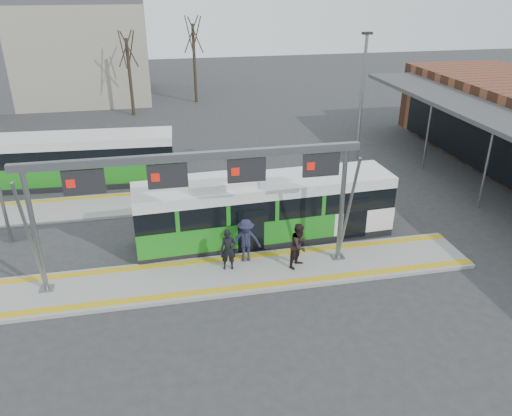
{
  "coord_description": "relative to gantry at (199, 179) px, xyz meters",
  "views": [
    {
      "loc": [
        -1.75,
        -17.34,
        11.31
      ],
      "look_at": [
        2.42,
        3.0,
        1.57
      ],
      "focal_mm": 35.0,
      "sensor_mm": 36.0,
      "label": 1
    }
  ],
  "objects": [
    {
      "name": "ground",
      "position": [
        0.35,
        -0.25,
        -4.3
      ],
      "size": [
        120.0,
        120.0,
        0.0
      ],
      "primitive_type": "plane",
      "color": "#2D2D30",
      "rests_on": "ground"
    },
    {
      "name": "platform_main",
      "position": [
        0.35,
        -0.25,
        -4.22
      ],
      "size": [
        22.0,
        3.0,
        0.15
      ],
      "primitive_type": "cube",
      "color": "gray",
      "rests_on": "ground"
    },
    {
      "name": "platform_second",
      "position": [
        -3.65,
        7.75,
        -4.22
      ],
      "size": [
        20.0,
        3.0,
        0.15
      ],
      "primitive_type": "cube",
      "color": "gray",
      "rests_on": "ground"
    },
    {
      "name": "tactile_main",
      "position": [
        0.35,
        -0.25,
        -4.14
      ],
      "size": [
        22.0,
        2.65,
        0.02
      ],
      "color": "gold",
      "rests_on": "platform_main"
    },
    {
      "name": "tactile_second",
      "position": [
        -3.65,
        8.9,
        -4.14
      ],
      "size": [
        20.0,
        0.35,
        0.02
      ],
      "color": "gold",
      "rests_on": "platform_second"
    },
    {
      "name": "gantry",
      "position": [
        0.0,
        0.0,
        0.0
      ],
      "size": [
        13.0,
        1.68,
        5.2
      ],
      "color": "slate",
      "rests_on": "platform_main"
    },
    {
      "name": "apartment_block",
      "position": [
        -13.65,
        35.75,
        4.91
      ],
      "size": [
        24.5,
        12.5,
        18.4
      ],
      "color": "#9E9683",
      "rests_on": "ground"
    },
    {
      "name": "hero_bus",
      "position": [
        3.16,
        2.68,
        -2.81
      ],
      "size": [
        11.94,
        3.07,
        3.25
      ],
      "rotation": [
        0.0,
        0.0,
        0.05
      ],
      "color": "black",
      "rests_on": "ground"
    },
    {
      "name": "bg_bus_green",
      "position": [
        -6.46,
        11.55,
        -2.84
      ],
      "size": [
        11.94,
        3.17,
        2.95
      ],
      "rotation": [
        0.0,
        0.0,
        -0.06
      ],
      "color": "black",
      "rests_on": "ground"
    },
    {
      "name": "passenger_a",
      "position": [
        1.07,
        0.12,
        -3.26
      ],
      "size": [
        0.7,
        0.51,
        1.78
      ],
      "primitive_type": "imported",
      "rotation": [
        0.0,
        0.0,
        -0.14
      ],
      "color": "black",
      "rests_on": "platform_main"
    },
    {
      "name": "passenger_b",
      "position": [
        3.99,
        -0.26,
        -3.17
      ],
      "size": [
        1.2,
        1.18,
        1.96
      ],
      "primitive_type": "imported",
      "rotation": [
        0.0,
        0.0,
        0.72
      ],
      "color": "black",
      "rests_on": "platform_main"
    },
    {
      "name": "passenger_c",
      "position": [
        1.9,
        0.61,
        -3.18
      ],
      "size": [
        1.33,
        0.87,
        1.94
      ],
      "primitive_type": "imported",
      "rotation": [
        0.0,
        0.0,
        -0.12
      ],
      "color": "#1F2038",
      "rests_on": "platform_main"
    },
    {
      "name": "tree_left",
      "position": [
        -3.28,
        27.32,
        1.3
      ],
      "size": [
        1.4,
        1.4,
        7.39
      ],
      "color": "#382B21",
      "rests_on": "ground"
    },
    {
      "name": "tree_mid",
      "position": [
        2.65,
        31.23,
        1.92
      ],
      "size": [
        1.4,
        1.4,
        8.2
      ],
      "color": "#382B21",
      "rests_on": "ground"
    },
    {
      "name": "lamp_east",
      "position": [
        9.08,
        6.43,
        0.33
      ],
      "size": [
        0.5,
        0.25,
        8.78
      ],
      "color": "slate",
      "rests_on": "ground"
    }
  ]
}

